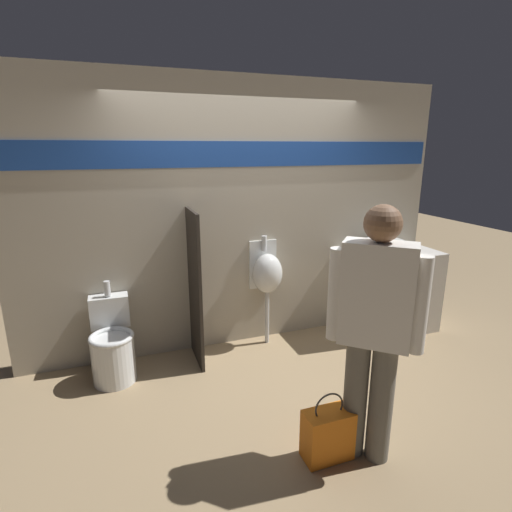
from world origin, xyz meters
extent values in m
plane|color=#997F5B|center=(0.00, 0.00, 0.00)|extent=(16.00, 16.00, 0.00)
cube|color=#B2A893|center=(0.00, 0.60, 1.35)|extent=(4.43, 0.06, 2.70)
cube|color=#1E479E|center=(0.00, 0.56, 1.97)|extent=(4.34, 0.01, 0.24)
cube|color=silver|center=(1.63, 0.28, 0.46)|extent=(1.07, 0.59, 0.92)
cylinder|color=silver|center=(1.58, 0.34, 0.98)|extent=(0.43, 0.43, 0.12)
cylinder|color=silver|center=(1.58, 0.49, 1.11)|extent=(0.03, 0.03, 0.14)
cube|color=#B7B7BC|center=(1.31, 0.16, 0.92)|extent=(0.07, 0.14, 0.01)
cube|color=#28231E|center=(-0.56, 0.32, 0.74)|extent=(0.03, 0.51, 1.49)
cylinder|color=silver|center=(0.22, 0.42, 0.30)|extent=(0.04, 0.04, 0.59)
ellipsoid|color=silver|center=(0.22, 0.42, 0.78)|extent=(0.31, 0.28, 0.41)
cube|color=silver|center=(0.22, 0.56, 0.84)|extent=(0.30, 0.02, 0.52)
cylinder|color=silver|center=(0.22, 0.52, 1.07)|extent=(0.06, 0.06, 0.16)
cylinder|color=silver|center=(-1.34, 0.20, 0.21)|extent=(0.37, 0.37, 0.42)
torus|color=silver|center=(-1.34, 0.20, 0.43)|extent=(0.39, 0.39, 0.04)
cube|color=silver|center=(-1.34, 0.48, 0.57)|extent=(0.35, 0.16, 0.30)
cylinder|color=silver|center=(-1.34, 0.46, 0.79)|extent=(0.06, 0.06, 0.14)
cylinder|color=#666056|center=(0.31, -1.37, 0.42)|extent=(0.16, 0.16, 0.83)
cylinder|color=#666056|center=(0.19, -1.26, 0.42)|extent=(0.16, 0.16, 0.83)
cube|color=silver|center=(0.25, -1.31, 1.16)|extent=(0.45, 0.43, 0.66)
cylinder|color=silver|center=(0.44, -1.48, 1.13)|extent=(0.10, 0.10, 0.61)
cylinder|color=silver|center=(0.06, -1.15, 1.13)|extent=(0.10, 0.10, 0.61)
sphere|color=brown|center=(0.25, -1.31, 1.60)|extent=(0.23, 0.23, 0.23)
cube|color=orange|center=(-0.01, -1.25, 0.17)|extent=(0.33, 0.18, 0.35)
torus|color=#4C4742|center=(-0.01, -1.25, 0.39)|extent=(0.21, 0.01, 0.21)
camera|label=1|loc=(-1.23, -3.22, 2.03)|focal=28.00mm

